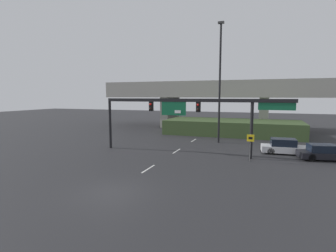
% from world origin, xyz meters
% --- Properties ---
extents(ground_plane, '(160.00, 160.00, 0.00)m').
position_xyz_m(ground_plane, '(0.00, 0.00, 0.00)').
color(ground_plane, '#262628').
extents(lane_markings, '(0.14, 23.38, 0.01)m').
position_xyz_m(lane_markings, '(0.00, 15.71, 0.00)').
color(lane_markings, silver).
rests_on(lane_markings, ground).
extents(signal_gantry, '(18.36, 0.44, 5.39)m').
position_xyz_m(signal_gantry, '(1.37, 11.36, 4.46)').
color(signal_gantry, black).
rests_on(signal_gantry, ground).
extents(speed_limit_sign, '(0.60, 0.11, 2.41)m').
position_xyz_m(speed_limit_sign, '(7.30, 10.29, 1.57)').
color(speed_limit_sign, '#4C4C4C').
rests_on(speed_limit_sign, ground).
extents(highway_light_pole_near, '(0.70, 0.36, 14.18)m').
position_xyz_m(highway_light_pole_near, '(3.24, 18.67, 7.47)').
color(highway_light_pole_near, black).
rests_on(highway_light_pole_near, ground).
extents(overpass_bridge, '(38.93, 8.64, 8.11)m').
position_xyz_m(overpass_bridge, '(0.00, 33.44, 5.81)').
color(overpass_bridge, gray).
rests_on(overpass_bridge, ground).
extents(grass_embankment, '(19.18, 7.78, 2.08)m').
position_xyz_m(grass_embankment, '(3.99, 26.33, 1.04)').
color(grass_embankment, '#384C28').
rests_on(grass_embankment, ground).
extents(parked_sedan_near_right, '(4.51, 2.19, 1.48)m').
position_xyz_m(parked_sedan_near_right, '(10.30, 14.77, 0.68)').
color(parked_sedan_near_right, silver).
rests_on(parked_sedan_near_right, ground).
extents(parked_sedan_mid_right, '(4.55, 2.68, 1.36)m').
position_xyz_m(parked_sedan_mid_right, '(13.42, 13.29, 0.63)').
color(parked_sedan_mid_right, black).
rests_on(parked_sedan_mid_right, ground).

